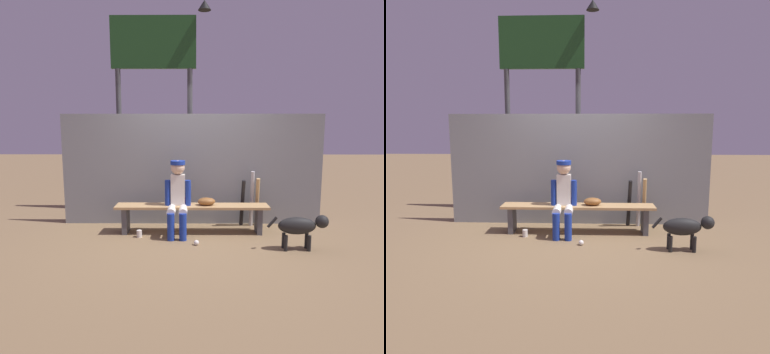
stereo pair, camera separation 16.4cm
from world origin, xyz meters
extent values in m
plane|color=brown|center=(0.00, 0.00, 0.00)|extent=(30.00, 30.00, 0.00)
cube|color=gray|center=(0.00, 0.53, 0.95)|extent=(4.45, 0.03, 1.90)
cube|color=tan|center=(0.00, 0.00, 0.43)|extent=(2.42, 0.36, 0.04)
cube|color=#4C4C51|center=(-1.06, 0.00, 0.21)|extent=(0.08, 0.29, 0.41)
cube|color=#4C4C51|center=(1.06, 0.00, 0.21)|extent=(0.08, 0.29, 0.41)
cube|color=silver|center=(-0.22, 0.00, 0.70)|extent=(0.22, 0.13, 0.49)
sphere|color=beige|center=(-0.22, 0.00, 1.05)|extent=(0.22, 0.22, 0.22)
cylinder|color=#193399|center=(-0.22, 0.00, 1.13)|extent=(0.23, 0.23, 0.06)
cylinder|color=silver|center=(-0.31, -0.19, 0.41)|extent=(0.13, 0.38, 0.13)
cylinder|color=#193399|center=(-0.31, -0.38, 0.21)|extent=(0.11, 0.11, 0.41)
cylinder|color=#193399|center=(-0.38, -0.02, 0.65)|extent=(0.09, 0.09, 0.42)
cylinder|color=silver|center=(-0.13, -0.19, 0.41)|extent=(0.13, 0.38, 0.13)
cylinder|color=#193399|center=(-0.13, -0.38, 0.21)|extent=(0.11, 0.11, 0.41)
cylinder|color=#193399|center=(-0.06, -0.02, 0.65)|extent=(0.09, 0.09, 0.42)
ellipsoid|color=brown|center=(0.23, 0.00, 0.51)|extent=(0.28, 0.20, 0.12)
cylinder|color=black|center=(0.85, 0.37, 0.40)|extent=(0.08, 0.23, 0.81)
cylinder|color=#B7B7BC|center=(1.01, 0.38, 0.47)|extent=(0.07, 0.14, 0.95)
cylinder|color=tan|center=(1.10, 0.38, 0.42)|extent=(0.08, 0.22, 0.84)
sphere|color=white|center=(0.07, -0.59, 0.04)|extent=(0.07, 0.07, 0.07)
cylinder|color=silver|center=(-0.81, -0.24, 0.06)|extent=(0.08, 0.08, 0.11)
cylinder|color=red|center=(-0.10, 0.08, 0.51)|extent=(0.08, 0.08, 0.11)
cylinder|color=#3F3F42|center=(-1.42, 1.42, 1.38)|extent=(0.10, 0.10, 2.76)
cylinder|color=#3F3F42|center=(-0.05, 1.42, 1.38)|extent=(0.10, 0.10, 2.76)
cube|color=#1E471E|center=(-0.74, 1.42, 3.24)|extent=(1.61, 0.08, 0.95)
cone|color=black|center=(0.22, 1.32, 3.87)|extent=(0.24, 0.24, 0.18)
ellipsoid|color=black|center=(1.45, -0.76, 0.34)|extent=(0.52, 0.20, 0.24)
sphere|color=black|center=(1.79, -0.76, 0.40)|extent=(0.18, 0.18, 0.18)
cylinder|color=black|center=(1.11, -0.76, 0.39)|extent=(0.15, 0.04, 0.16)
cylinder|color=black|center=(1.61, -0.70, 0.11)|extent=(0.05, 0.05, 0.22)
cylinder|color=black|center=(1.61, -0.82, 0.11)|extent=(0.05, 0.05, 0.22)
cylinder|color=black|center=(1.29, -0.70, 0.11)|extent=(0.05, 0.05, 0.22)
cylinder|color=black|center=(1.29, -0.82, 0.11)|extent=(0.05, 0.05, 0.22)
camera|label=1|loc=(0.04, -5.38, 1.71)|focal=32.52mm
camera|label=2|loc=(0.21, -5.38, 1.71)|focal=32.52mm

